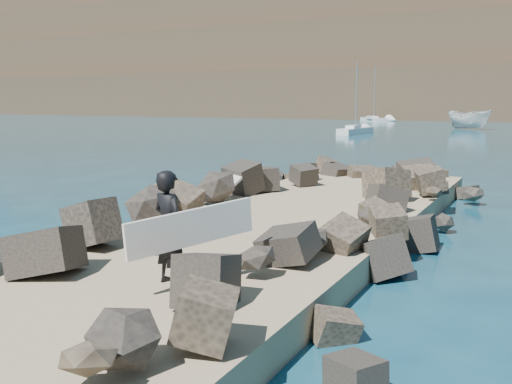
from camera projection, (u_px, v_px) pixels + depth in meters
The scene contains 9 objects.
ground at pixel (274, 245), 14.39m from camera, with size 800.00×800.00×0.00m, color #0F384C.
jetty at pixel (235, 252), 12.59m from camera, with size 6.00×26.00×0.60m, color #8C7759.
riprap_left at pixel (145, 226), 14.31m from camera, with size 2.60×22.00×1.00m, color black.
riprap_right at pixel (370, 254), 11.68m from camera, with size 2.60×22.00×1.00m, color #262321.
surfboard_resting at pixel (229, 184), 17.63m from camera, with size 0.67×2.69×0.09m, color white.
boat_imported at pixel (470, 119), 71.59m from camera, with size 2.44×6.47×2.50m, color silver.
surfer_with_board at pixel (172, 228), 9.29m from camera, with size 1.39×2.17×1.90m.
sailboat_a at pixel (355, 131), 61.62m from camera, with size 2.20×6.61×7.89m.
sailboat_e at pixel (373, 120), 97.03m from camera, with size 6.29×7.34×9.50m.
Camera 1 is at (6.04, -12.63, 3.62)m, focal length 40.00 mm.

